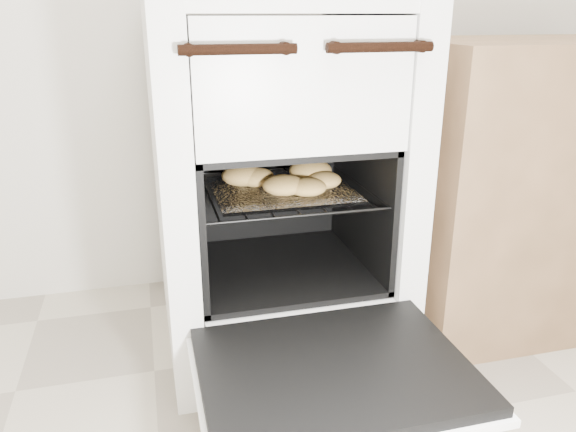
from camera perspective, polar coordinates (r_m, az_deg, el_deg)
The scene contains 6 objects.
stove at distance 1.50m, azimuth -1.43°, elevation 3.69°, with size 0.61×0.68×0.93m.
oven_door at distance 1.16m, azimuth 4.71°, elevation -15.54°, with size 0.55×0.43×0.04m.
oven_rack at distance 1.44m, azimuth -0.81°, elevation 2.68°, with size 0.44×0.43×0.01m.
foil_sheet at distance 1.42m, azimuth -0.62°, elevation 2.68°, with size 0.34×0.30×0.01m, color white.
baked_rolls at distance 1.42m, azimuth -0.37°, elevation 3.91°, with size 0.33×0.25×0.06m.
counter at distance 1.81m, azimuth 23.33°, elevation 3.22°, with size 0.81×0.54×0.81m, color brown.
Camera 1 is at (-0.31, -0.24, 0.87)m, focal length 35.00 mm.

